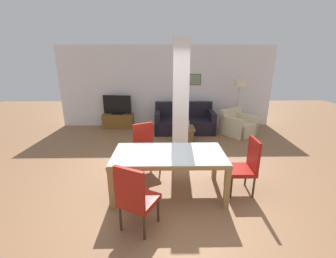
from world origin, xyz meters
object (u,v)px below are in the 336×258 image
(floor_lamp, at_px, (240,87))
(coffee_table, at_px, (184,135))
(dining_chair_far_left, at_px, (146,146))
(bottle, at_px, (188,124))
(sofa, at_px, (184,122))
(armchair, at_px, (237,126))
(dining_chair_head_right, at_px, (246,164))
(tv_screen, at_px, (117,105))
(dining_chair_near_left, at_px, (135,196))
(dining_table, at_px, (169,160))
(tv_stand, at_px, (118,121))

(floor_lamp, bearing_deg, coffee_table, -146.26)
(dining_chair_far_left, relative_size, bottle, 4.45)
(sofa, distance_m, floor_lamp, 2.08)
(bottle, bearing_deg, armchair, 21.95)
(floor_lamp, bearing_deg, dining_chair_head_right, -105.26)
(dining_chair_far_left, xyz_separation_m, tv_screen, (-1.18, 3.07, 0.26))
(dining_chair_far_left, relative_size, coffee_table, 1.71)
(dining_chair_near_left, distance_m, floor_lamp, 5.45)
(dining_table, xyz_separation_m, tv_screen, (-1.65, 3.95, 0.17))
(dining_chair_far_left, height_order, sofa, dining_chair_far_left)
(dining_chair_far_left, bearing_deg, coffee_table, -148.72)
(sofa, xyz_separation_m, floor_lamp, (1.76, 0.20, 1.09))
(coffee_table, bearing_deg, dining_chair_near_left, -105.53)
(tv_stand, bearing_deg, dining_chair_near_left, -76.32)
(sofa, height_order, floor_lamp, floor_lamp)
(coffee_table, distance_m, tv_stand, 2.60)
(tv_screen, relative_size, floor_lamp, 0.57)
(coffee_table, bearing_deg, tv_stand, 144.50)
(dining_chair_head_right, distance_m, coffee_table, 2.60)
(tv_screen, bearing_deg, armchair, 176.11)
(tv_stand, bearing_deg, floor_lamp, -3.84)
(dining_chair_far_left, relative_size, floor_lamp, 0.60)
(floor_lamp, bearing_deg, tv_screen, 176.16)
(armchair, relative_size, bottle, 5.32)
(coffee_table, bearing_deg, armchair, 22.82)
(dining_chair_far_left, height_order, coffee_table, dining_chair_far_left)
(armchair, bearing_deg, floor_lamp, -138.48)
(armchair, xyz_separation_m, floor_lamp, (0.12, 0.51, 1.12))
(coffee_table, xyz_separation_m, tv_screen, (-2.12, 1.51, 0.55))
(dining_chair_far_left, distance_m, armchair, 3.53)
(dining_chair_far_left, distance_m, tv_screen, 3.30)
(coffee_table, bearing_deg, dining_chair_far_left, -120.88)
(tv_stand, relative_size, floor_lamp, 0.62)
(bottle, xyz_separation_m, floor_lamp, (1.74, 1.16, 0.86))
(dining_chair_head_right, bearing_deg, floor_lamp, -15.26)
(dining_chair_head_right, bearing_deg, armchair, -15.57)
(sofa, bearing_deg, floor_lamp, -173.39)
(dining_chair_far_left, xyz_separation_m, coffee_table, (0.93, 1.56, -0.30))
(dining_chair_head_right, height_order, coffee_table, dining_chair_head_right)
(dining_chair_head_right, xyz_separation_m, coffee_table, (-0.85, 2.44, -0.30))
(dining_chair_far_left, bearing_deg, dining_chair_head_right, 125.93)
(armchair, bearing_deg, sofa, -45.71)
(armchair, bearing_deg, dining_chair_near_left, 21.69)
(bottle, height_order, floor_lamp, floor_lamp)
(dining_chair_head_right, relative_size, floor_lamp, 0.60)
(tv_stand, bearing_deg, armchair, -11.40)
(dining_chair_head_right, height_order, tv_screen, tv_screen)
(dining_table, bearing_deg, dining_chair_far_left, 117.84)
(armchair, relative_size, tv_stand, 1.16)
(bottle, height_order, tv_stand, bottle)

